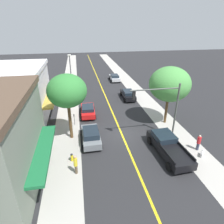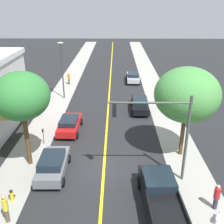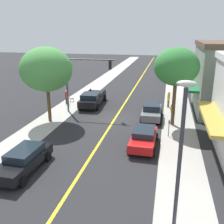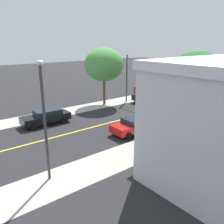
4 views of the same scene
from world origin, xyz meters
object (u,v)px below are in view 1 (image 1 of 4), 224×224
object	(u,v)px
traffic_light_mast	(163,103)
street_lamp	(71,71)
parking_meter	(74,118)
red_sedan_left_curb	(88,110)
street_tree_right_corner	(67,91)
silver_sedan_right_curb	(115,78)
pedestrian_yellow_shirt	(76,164)
street_tree_left_near	(170,84)
black_sedan_right_curb	(128,94)
black_pickup_truck	(168,146)
small_dog	(202,153)
grey_sedan_left_curb	(91,136)
pedestrian_red_shirt	(199,142)
pedestrian_orange_shirt	(71,81)
fire_hydrant	(72,157)

from	to	relation	value
traffic_light_mast	street_lamp	bearing A→B (deg)	-59.61
parking_meter	red_sedan_left_curb	xyz separation A→B (m)	(1.89, 2.49, -0.20)
street_tree_right_corner	silver_sedan_right_curb	size ratio (longest dim) A/B	1.59
street_tree_right_corner	pedestrian_yellow_shirt	distance (m)	7.45
street_tree_left_near	traffic_light_mast	distance (m)	4.15
street_lamp	black_sedan_right_curb	distance (m)	10.78
black_sedan_right_curb	black_pickup_truck	xyz separation A→B (m)	(0.01, -15.43, 0.10)
black_pickup_truck	small_dog	xyz separation A→B (m)	(3.14, -1.10, -0.49)
grey_sedan_left_curb	street_lamp	bearing A→B (deg)	6.27
red_sedan_left_curb	pedestrian_red_shirt	bearing A→B (deg)	-132.89
black_sedan_right_curb	small_dog	size ratio (longest dim) A/B	6.84
traffic_light_mast	small_dog	world-z (taller)	traffic_light_mast
small_dog	street_lamp	bearing A→B (deg)	72.39
pedestrian_orange_shirt	fire_hydrant	bearing A→B (deg)	96.93
traffic_light_mast	grey_sedan_left_curb	xyz separation A→B (m)	(-7.62, 0.48, -3.41)
pedestrian_red_shirt	street_lamp	bearing A→B (deg)	-25.33
parking_meter	grey_sedan_left_curb	xyz separation A→B (m)	(1.77, -4.32, -0.14)
red_sedan_left_curb	grey_sedan_left_curb	size ratio (longest dim) A/B	0.99
black_sedan_right_curb	silver_sedan_right_curb	size ratio (longest dim) A/B	1.05
silver_sedan_right_curb	pedestrian_orange_shirt	world-z (taller)	pedestrian_orange_shirt
black_pickup_truck	traffic_light_mast	bearing A→B (deg)	-9.33
pedestrian_red_shirt	street_tree_right_corner	bearing A→B (deg)	11.30
red_sedan_left_curb	pedestrian_yellow_shirt	world-z (taller)	pedestrian_yellow_shirt
street_lamp	black_sedan_right_curb	bearing A→B (deg)	-23.02
street_tree_right_corner	grey_sedan_left_curb	xyz separation A→B (m)	(2.10, -1.32, -4.73)
fire_hydrant	silver_sedan_right_curb	world-z (taller)	silver_sedan_right_curb
red_sedan_left_curb	street_tree_left_near	bearing A→B (deg)	-110.79
street_tree_left_near	pedestrian_yellow_shirt	world-z (taller)	street_tree_left_near
red_sedan_left_curb	silver_sedan_right_curb	size ratio (longest dim) A/B	0.96
small_dog	pedestrian_red_shirt	bearing A→B (deg)	31.20
fire_hydrant	black_sedan_right_curb	bearing A→B (deg)	58.01
pedestrian_orange_shirt	street_tree_right_corner	bearing A→B (deg)	96.90
silver_sedan_right_curb	pedestrian_yellow_shirt	distance (m)	29.45
traffic_light_mast	pedestrian_red_shirt	size ratio (longest dim) A/B	3.61
parking_meter	pedestrian_yellow_shirt	distance (m)	8.89
parking_meter	pedestrian_yellow_shirt	xyz separation A→B (m)	(0.12, -8.89, 0.05)
street_tree_left_near	traffic_light_mast	xyz separation A→B (m)	(-2.27, -3.35, -0.94)
street_tree_right_corner	black_sedan_right_curb	xyz separation A→B (m)	(9.39, 10.77, -4.76)
fire_hydrant	red_sedan_left_curb	world-z (taller)	red_sedan_left_curb
street_tree_right_corner	black_sedan_right_curb	size ratio (longest dim) A/B	1.52
red_sedan_left_curb	silver_sedan_right_curb	world-z (taller)	red_sedan_left_curb
black_pickup_truck	pedestrian_yellow_shirt	world-z (taller)	pedestrian_yellow_shirt
black_sedan_right_curb	black_pickup_truck	world-z (taller)	black_pickup_truck
pedestrian_yellow_shirt	pedestrian_orange_shirt	size ratio (longest dim) A/B	1.07
grey_sedan_left_curb	street_tree_right_corner	bearing A→B (deg)	56.71
parking_meter	pedestrian_orange_shirt	bearing A→B (deg)	92.08
traffic_light_mast	silver_sedan_right_curb	world-z (taller)	traffic_light_mast
red_sedan_left_curb	grey_sedan_left_curb	xyz separation A→B (m)	(-0.12, -6.81, 0.05)
pedestrian_red_shirt	black_sedan_right_curb	bearing A→B (deg)	-46.33
black_pickup_truck	pedestrian_yellow_shirt	distance (m)	9.03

